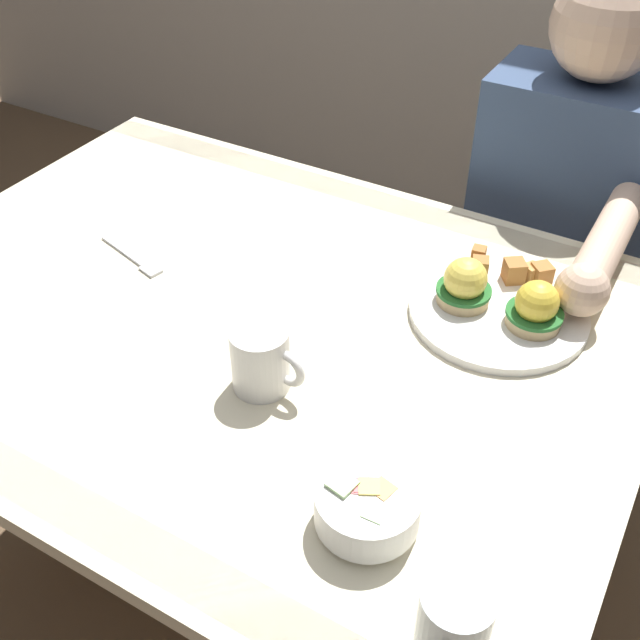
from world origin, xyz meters
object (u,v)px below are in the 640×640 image
eggs_benedict_plate (499,302)px  coffee_mug (262,357)px  fruit_bowl (367,507)px  fork (134,258)px  dining_table (247,362)px  diner_person (557,233)px  water_glass_near (451,634)px

eggs_benedict_plate → coffee_mug: size_ratio=2.42×
fruit_bowl → fork: size_ratio=0.78×
dining_table → fork: 0.26m
dining_table → fruit_bowl: fruit_bowl is taller
coffee_mug → fork: bearing=158.0°
eggs_benedict_plate → fruit_bowl: 0.44m
diner_person → fruit_bowl: bearing=-89.3°
coffee_mug → diner_person: diner_person is taller
dining_table → water_glass_near: (0.48, -0.35, 0.15)m
water_glass_near → fruit_bowl: bearing=144.2°
coffee_mug → fork: size_ratio=0.72×
dining_table → eggs_benedict_plate: bearing=28.9°
fork → diner_person: size_ratio=0.14×
eggs_benedict_plate → coffee_mug: 0.38m
coffee_mug → diner_person: bearing=73.4°
coffee_mug → water_glass_near: (0.37, -0.23, -0.00)m
eggs_benedict_plate → coffee_mug: (-0.22, -0.30, 0.03)m
dining_table → fruit_bowl: (0.34, -0.25, 0.14)m
dining_table → diner_person: 0.69m
fruit_bowl → coffee_mug: 0.26m
eggs_benedict_plate → coffee_mug: coffee_mug is taller
fruit_bowl → coffee_mug: coffee_mug is taller
fork → diner_person: (0.57, 0.58, -0.09)m
fruit_bowl → water_glass_near: bearing=-35.8°
dining_table → water_glass_near: size_ratio=10.52×
dining_table → eggs_benedict_plate: size_ratio=4.44×
diner_person → coffee_mug: bearing=-106.6°
fruit_bowl → water_glass_near: (0.14, -0.10, 0.02)m
coffee_mug → eggs_benedict_plate: bearing=53.6°
fruit_bowl → coffee_mug: size_ratio=1.08×
fork → water_glass_near: water_glass_near is taller
fork → water_glass_near: bearing=-27.5°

